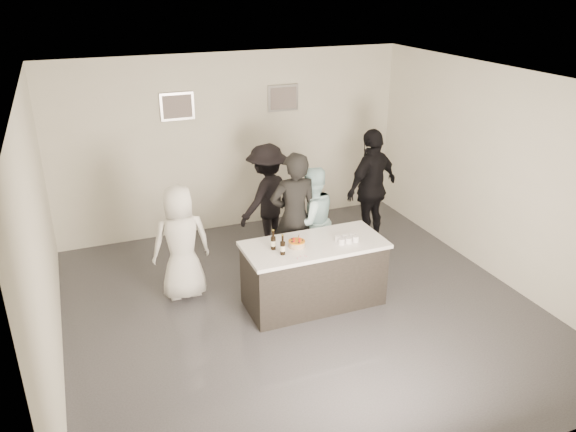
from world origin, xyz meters
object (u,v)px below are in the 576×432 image
at_px(person_main_black, 294,217).
at_px(person_guest_right, 372,188).
at_px(person_guest_left, 181,243).
at_px(cake, 297,244).
at_px(bar_counter, 314,274).
at_px(beer_bottle_a, 273,240).
at_px(person_main_blue, 311,221).
at_px(beer_bottle_b, 283,245).
at_px(person_guest_back, 267,198).

distance_m(person_main_black, person_guest_right, 1.73).
bearing_deg(person_guest_left, cake, 147.20).
xyz_separation_m(bar_counter, cake, (-0.25, -0.01, 0.49)).
bearing_deg(person_guest_right, cake, 14.19).
bearing_deg(beer_bottle_a, person_guest_left, 140.88).
xyz_separation_m(person_main_blue, person_guest_left, (-1.90, 0.01, -0.01)).
distance_m(beer_bottle_b, person_main_blue, 1.31).
bearing_deg(beer_bottle_a, person_guest_back, 72.45).
bearing_deg(bar_counter, beer_bottle_b, -164.03).
distance_m(person_main_blue, person_guest_right, 1.42).
xyz_separation_m(cake, person_guest_right, (1.89, 1.40, 0.03)).
distance_m(cake, person_guest_right, 2.35).
bearing_deg(beer_bottle_a, person_main_black, 51.13).
bearing_deg(person_guest_right, person_main_black, -0.89).
distance_m(person_main_black, person_main_blue, 0.35).
xyz_separation_m(cake, person_guest_back, (0.27, 1.85, -0.07)).
distance_m(beer_bottle_a, person_main_blue, 1.23).
bearing_deg(beer_bottle_b, bar_counter, 15.97).
distance_m(bar_counter, person_guest_back, 1.89).
distance_m(person_main_blue, person_guest_back, 1.05).
height_order(person_guest_left, person_guest_back, person_guest_back).
bearing_deg(beer_bottle_a, person_main_blue, 42.56).
relative_size(person_guest_left, person_guest_right, 0.83).
bearing_deg(person_guest_left, person_main_black, 176.91).
height_order(person_main_blue, person_guest_right, person_guest_right).
height_order(person_guest_right, person_guest_back, person_guest_right).
bearing_deg(beer_bottle_b, beer_bottle_a, 108.34).
bearing_deg(person_main_black, cake, 74.92).
height_order(cake, person_guest_back, person_guest_back).
distance_m(cake, person_main_blue, 1.05).
bearing_deg(bar_counter, cake, -178.71).
distance_m(cake, beer_bottle_a, 0.32).
xyz_separation_m(person_main_black, person_guest_back, (-0.01, 1.09, -0.09)).
bearing_deg(person_guest_left, person_guest_right, -170.14).
distance_m(person_guest_left, person_guest_back, 1.87).
bearing_deg(person_guest_back, person_guest_right, 134.58).
xyz_separation_m(person_main_black, person_guest_left, (-1.60, 0.10, -0.15)).
bearing_deg(person_main_black, beer_bottle_b, 64.76).
bearing_deg(beer_bottle_a, person_guest_right, 31.71).
bearing_deg(person_guest_left, person_main_blue, -179.76).
height_order(person_main_black, person_guest_back, person_main_black).
relative_size(person_main_blue, person_guest_left, 1.01).
xyz_separation_m(bar_counter, beer_bottle_b, (-0.50, -0.14, 0.58)).
distance_m(beer_bottle_a, person_guest_left, 1.33).
bearing_deg(person_guest_right, bar_counter, 18.06).
relative_size(beer_bottle_b, person_guest_left, 0.16).
height_order(beer_bottle_b, person_guest_left, person_guest_left).
relative_size(person_main_black, person_guest_back, 1.10).
xyz_separation_m(person_guest_left, person_guest_back, (1.59, 0.99, 0.06)).
relative_size(cake, beer_bottle_a, 0.83).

